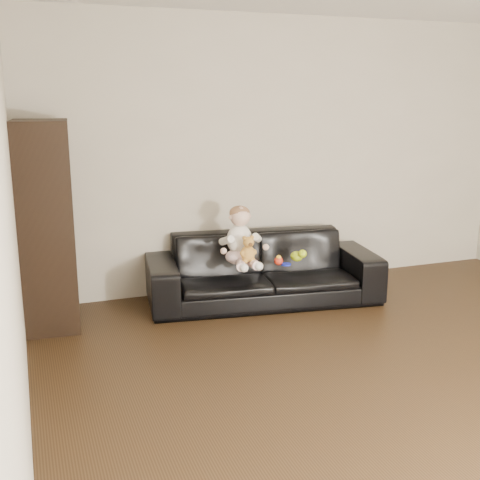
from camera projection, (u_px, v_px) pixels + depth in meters
name	position (u px, v px, depth m)	size (l,w,h in m)	color
floor	(463.00, 407.00, 3.69)	(5.50, 5.50, 0.00)	#332212
wall_back	(283.00, 154.00, 5.89)	(5.00, 5.00, 0.00)	#B8AE9A
wall_left	(10.00, 232.00, 2.54)	(5.50, 5.50, 0.00)	#B8AE9A
sofa	(263.00, 269.00, 5.53)	(2.10, 0.82, 0.61)	black
cabinet	(47.00, 226.00, 4.81)	(0.42, 0.58, 1.68)	black
shelf_item	(46.00, 179.00, 4.73)	(0.18, 0.25, 0.28)	silver
baby	(241.00, 239.00, 5.26)	(0.38, 0.46, 0.52)	#FDD6D6
teddy_bear	(248.00, 249.00, 5.13)	(0.13, 0.13, 0.23)	#BE8736
toy_green	(297.00, 256.00, 5.41)	(0.11, 0.13, 0.09)	#B4D619
toy_rattle	(279.00, 261.00, 5.29)	(0.08, 0.08, 0.08)	red
toy_blue_disc	(286.00, 264.00, 5.30)	(0.09, 0.09, 0.01)	#1B29DC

